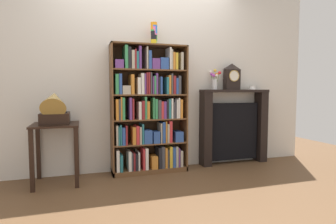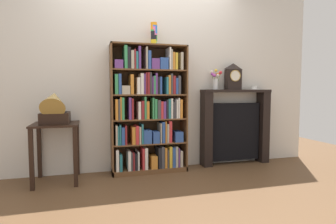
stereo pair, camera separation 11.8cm
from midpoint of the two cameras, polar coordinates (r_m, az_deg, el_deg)
name	(u,v)px [view 2 (the right image)]	position (r m, az deg, el deg)	size (l,w,h in m)	color
ground_plane	(152,175)	(3.56, -2.44, -13.01)	(7.80, 6.40, 0.02)	brown
wall_back	(152,73)	(3.75, -2.46, 8.11)	(4.80, 0.08, 2.60)	silver
bookshelf	(149,113)	(3.55, -2.95, -0.28)	(0.97, 0.30, 1.64)	brown
cup_stack	(154,34)	(3.67, -1.97, 15.87)	(0.08, 0.08, 0.29)	yellow
side_table_left	(56,138)	(3.40, -21.34, -5.07)	(0.50, 0.53, 0.68)	black
gramophone	(54,108)	(3.30, -21.61, 0.82)	(0.31, 0.47, 0.46)	black
fireplace_mantel	(235,127)	(4.11, 14.53, -3.12)	(1.03, 0.20, 1.08)	black
mantel_clock	(233,76)	(4.04, 14.22, 7.18)	(0.21, 0.13, 0.37)	black
flower_vase	(216,79)	(3.92, 10.74, 6.71)	(0.14, 0.13, 0.28)	silver
teacup_with_saucer	(254,88)	(4.22, 18.25, 4.75)	(0.15, 0.15, 0.05)	white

